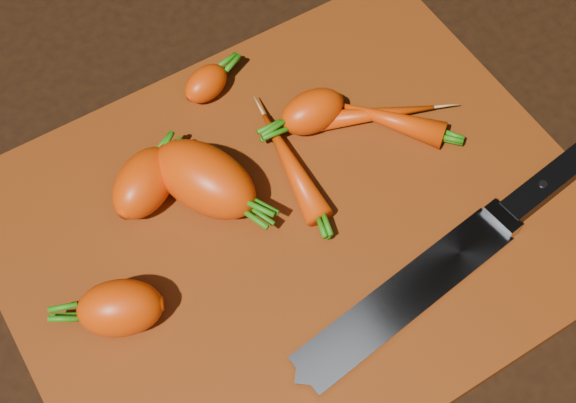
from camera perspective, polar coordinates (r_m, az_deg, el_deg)
ground at (r=0.72m, az=0.42°, el=-1.99°), size 2.00×2.00×0.01m
cutting_board at (r=0.71m, az=0.43°, el=-1.57°), size 0.50×0.40×0.01m
carrot_0 at (r=0.70m, az=-10.18°, el=1.32°), size 0.09×0.08×0.05m
carrot_1 at (r=0.65m, az=-11.85°, el=-7.43°), size 0.08×0.07×0.05m
carrot_2 at (r=0.69m, az=-5.92°, el=1.59°), size 0.09×0.11×0.06m
carrot_3 at (r=0.74m, az=1.73°, el=6.42°), size 0.06×0.04×0.04m
carrot_4 at (r=0.77m, az=-5.85°, el=8.35°), size 0.05×0.04×0.03m
carrot_5 at (r=0.71m, az=0.21°, el=2.65°), size 0.04×0.12×0.02m
carrot_6 at (r=0.75m, az=5.72°, el=6.14°), size 0.12×0.07×0.02m
carrot_7 at (r=0.75m, az=7.30°, el=5.77°), size 0.08×0.10×0.03m
knife at (r=0.67m, az=9.62°, el=-5.63°), size 0.35×0.07×0.02m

